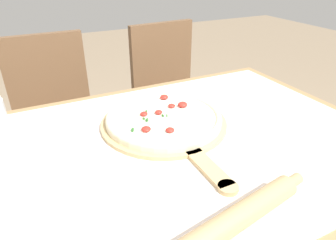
# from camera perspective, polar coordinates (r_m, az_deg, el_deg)

# --- Properties ---
(dining_table) EXTENTS (1.25, 0.91, 0.74)m
(dining_table) POSITION_cam_1_polar(r_m,az_deg,el_deg) (0.95, 2.73, -9.88)
(dining_table) COLOR #A87F51
(dining_table) RESTS_ON ground_plane
(towel_cloth) EXTENTS (1.17, 0.83, 0.00)m
(towel_cloth) POSITION_cam_1_polar(r_m,az_deg,el_deg) (0.88, 2.90, -4.21)
(towel_cloth) COLOR silver
(towel_cloth) RESTS_ON dining_table
(pizza_peel) EXTENTS (0.40, 0.57, 0.01)m
(pizza_peel) POSITION_cam_1_polar(r_m,az_deg,el_deg) (0.95, -0.36, -0.92)
(pizza_peel) COLOR tan
(pizza_peel) RESTS_ON towel_cloth
(pizza) EXTENTS (0.37, 0.37, 0.04)m
(pizza) POSITION_cam_1_polar(r_m,az_deg,el_deg) (0.96, -0.79, 0.52)
(pizza) COLOR beige
(pizza) RESTS_ON pizza_peel
(rolling_pin) EXTENTS (0.49, 0.12, 0.05)m
(rolling_pin) POSITION_cam_1_polar(r_m,az_deg,el_deg) (0.61, 10.54, -19.39)
(rolling_pin) COLOR tan
(rolling_pin) RESTS_ON towel_cloth
(chair_left) EXTENTS (0.40, 0.40, 0.91)m
(chair_left) POSITION_cam_1_polar(r_m,az_deg,el_deg) (1.58, -20.49, 0.85)
(chair_left) COLOR brown
(chair_left) RESTS_ON ground_plane
(chair_right) EXTENTS (0.43, 0.43, 0.91)m
(chair_right) POSITION_cam_1_polar(r_m,az_deg,el_deg) (1.73, 0.34, 5.18)
(chair_right) COLOR brown
(chair_right) RESTS_ON ground_plane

